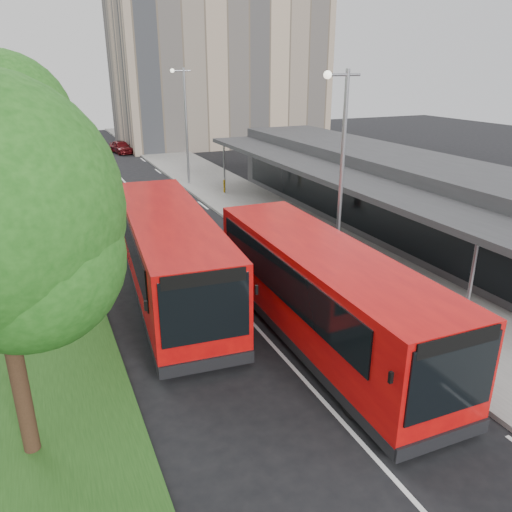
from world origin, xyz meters
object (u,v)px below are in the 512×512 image
Objects in this scene: tree_far at (10,118)px; litter_bin at (261,212)px; bus_second at (170,255)px; car_near at (121,147)px; bus_main at (322,294)px; car_far at (77,143)px; bollard at (224,186)px; lamp_post_near at (340,169)px; lamp_post_far at (185,119)px; tree_mid at (3,133)px.

tree_far is 16.34m from litter_bin.
tree_far is 18.31m from bus_second.
car_near is (-3.07, 27.35, 0.08)m from litter_bin.
litter_bin is (12.22, -9.76, -4.74)m from tree_far.
bus_main is 2.74× the size of car_far.
bollard is (12.55, -2.94, -4.72)m from tree_far.
tree_far is at bearing 111.47° from bus_second.
bus_second is at bearing 125.05° from bus_main.
lamp_post_near and lamp_post_far have the same top height.
lamp_post_far is 5.85m from bollard.
tree_mid is 1.11× the size of lamp_post_near.
bollard is at bearing 87.23° from litter_bin.
car_far is (-3.81, 4.36, 0.03)m from car_near.
lamp_post_far is 11.54m from litter_bin.
bus_second is (-6.04, 1.84, -3.04)m from lamp_post_near.
lamp_post_near is 10.24m from litter_bin.
car_near reaches higher than bollard.
bus_main is at bearing -51.11° from bus_second.
tree_mid is 10.85× the size of litter_bin.
bus_second is (5.09, -17.22, -3.63)m from tree_far.
bus_main reaches higher than litter_bin.
bollard is at bearing 84.95° from lamp_post_near.
lamp_post_far is 23.67m from bus_main.
bus_main is at bearing -101.63° from bollard.
car_far is (-5.79, 21.01, -4.05)m from lamp_post_far.
bollard is (4.00, 19.44, -1.02)m from bus_main.
litter_bin is 6.83m from bollard.
tree_far reaches higher than car_near.
bus_second is (5.09, -5.22, -4.08)m from tree_mid.
lamp_post_near reaches higher than bus_main.
car_near is at bearing 62.52° from tree_far.
litter_bin is at bearing 83.28° from lamp_post_near.
lamp_post_near is 2.13× the size of car_near.
tree_far is 10.00× the size of litter_bin.
car_far is at bearing 102.24° from litter_bin.
car_near is at bearing 93.09° from lamp_post_near.
car_far is at bearing 76.33° from tree_far.
tree_mid is 31.39m from car_near.
tree_mid is 2.37× the size of car_near.
lamp_post_near is at bearing -95.05° from bollard.
lamp_post_near is at bearing 53.42° from bus_main.
tree_far is at bearing 166.83° from bollard.
bus_second is (-6.04, -18.16, -3.04)m from lamp_post_far.
bus_main is (8.55, -10.38, -4.15)m from tree_mid.
tree_far is 2.02× the size of car_far.
bus_main is at bearing -69.08° from tree_far.
tree_far is at bearing -127.12° from car_near.
bollard is 20.81m from car_near.
lamp_post_near is (11.13, -19.05, -0.58)m from tree_far.
tree_mid is at bearing -116.82° from car_near.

